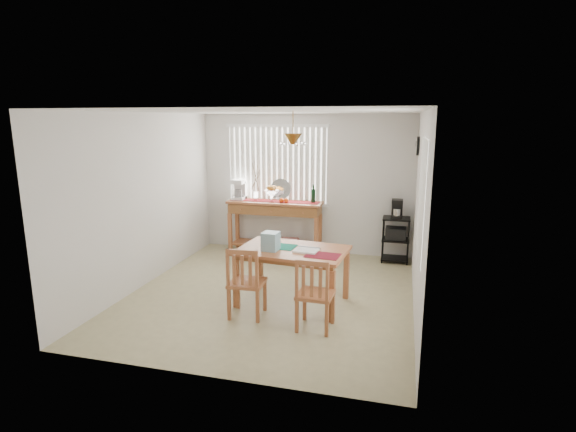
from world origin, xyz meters
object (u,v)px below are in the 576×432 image
(wire_cart, at_px, (396,235))
(sideboard, at_px, (275,214))
(chair_right, at_px, (315,295))
(chair_left, at_px, (246,283))
(dining_table, at_px, (293,255))
(cart_items, at_px, (397,209))

(wire_cart, bearing_deg, sideboard, -179.50)
(chair_right, bearing_deg, chair_left, 171.35)
(wire_cart, bearing_deg, chair_right, -106.37)
(dining_table, bearing_deg, sideboard, 111.69)
(cart_items, height_order, chair_right, cart_items)
(sideboard, xyz_separation_m, dining_table, (0.89, -2.23, -0.06))
(cart_items, bearing_deg, chair_right, -106.33)
(sideboard, bearing_deg, chair_left, -81.47)
(wire_cart, xyz_separation_m, chair_left, (-1.79, -2.84, -0.02))
(sideboard, distance_m, dining_table, 2.40)
(chair_left, xyz_separation_m, chair_right, (0.92, -0.14, -0.01))
(sideboard, bearing_deg, chair_right, -65.65)
(sideboard, height_order, cart_items, cart_items)
(sideboard, height_order, chair_right, sideboard)
(wire_cart, relative_size, dining_table, 0.53)
(chair_left, bearing_deg, sideboard, 98.53)
(sideboard, height_order, dining_table, sideboard)
(wire_cart, xyz_separation_m, chair_right, (-0.88, -2.98, -0.03))
(dining_table, relative_size, chair_left, 1.62)
(cart_items, bearing_deg, wire_cart, -90.00)
(sideboard, distance_m, wire_cart, 2.23)
(wire_cart, bearing_deg, cart_items, 90.00)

